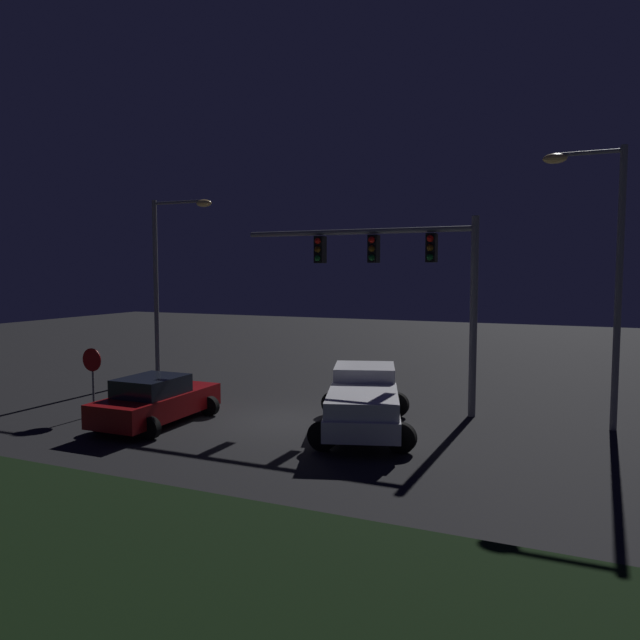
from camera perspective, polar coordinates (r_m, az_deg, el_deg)
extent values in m
plane|color=black|center=(19.11, -4.17, -9.63)|extent=(80.00, 80.00, 0.00)
cube|color=silver|center=(17.64, 4.21, -8.58)|extent=(3.56, 5.75, 0.55)
cube|color=silver|center=(18.66, 4.31, -5.66)|extent=(2.33, 2.37, 0.85)
cube|color=black|center=(18.64, 4.31, -5.27)|extent=(2.14, 1.99, 0.51)
cube|color=silver|center=(16.48, 4.13, -7.74)|extent=(2.75, 3.47, 0.45)
cylinder|color=black|center=(19.65, 1.30, -8.03)|extent=(0.80, 0.22, 0.80)
cylinder|color=black|center=(19.60, 7.38, -8.09)|extent=(0.80, 0.22, 0.80)
cylinder|color=black|center=(15.89, 0.24, -11.08)|extent=(0.80, 0.22, 0.80)
cylinder|color=black|center=(15.84, 7.83, -11.17)|extent=(0.80, 0.22, 0.80)
cube|color=maroon|center=(19.23, -15.38, -7.83)|extent=(1.83, 4.41, 0.70)
cube|color=black|center=(18.92, -15.89, -6.11)|extent=(1.61, 2.01, 0.55)
cylinder|color=black|center=(21.00, -14.80, -7.58)|extent=(0.64, 0.22, 0.64)
cylinder|color=black|center=(19.95, -10.57, -8.15)|extent=(0.64, 0.22, 0.64)
cylinder|color=black|center=(18.79, -20.46, -9.16)|extent=(0.64, 0.22, 0.64)
cylinder|color=black|center=(17.60, -16.04, -9.97)|extent=(0.64, 0.22, 0.64)
cylinder|color=slate|center=(19.75, 14.56, 0.26)|extent=(0.24, 0.24, 6.50)
cylinder|color=slate|center=(20.78, 3.35, 8.47)|extent=(8.20, 0.18, 0.18)
cube|color=black|center=(19.98, 10.69, 6.83)|extent=(0.32, 0.44, 0.95)
sphere|color=red|center=(19.77, 10.55, 7.73)|extent=(0.22, 0.22, 0.22)
sphere|color=#59380A|center=(19.76, 10.54, 6.86)|extent=(0.22, 0.22, 0.22)
sphere|color=#0C4719|center=(19.75, 10.53, 5.99)|extent=(0.22, 0.22, 0.22)
cube|color=black|center=(20.51, 5.19, 6.83)|extent=(0.32, 0.44, 0.95)
sphere|color=red|center=(20.31, 5.00, 7.70)|extent=(0.22, 0.22, 0.22)
sphere|color=#59380A|center=(20.30, 4.99, 6.86)|extent=(0.22, 0.22, 0.22)
sphere|color=#0C4719|center=(20.29, 4.98, 6.01)|extent=(0.22, 0.22, 0.22)
cube|color=black|center=(21.22, 0.02, 6.78)|extent=(0.32, 0.44, 0.95)
sphere|color=red|center=(21.03, -0.23, 7.61)|extent=(0.22, 0.22, 0.22)
sphere|color=#59380A|center=(21.01, -0.23, 6.80)|extent=(0.22, 0.22, 0.22)
sphere|color=#0C4719|center=(21.00, -0.23, 5.98)|extent=(0.22, 0.22, 0.22)
cylinder|color=slate|center=(26.97, -15.49, 2.76)|extent=(0.20, 0.20, 7.82)
cylinder|color=slate|center=(26.34, -13.45, 10.96)|extent=(2.57, 0.12, 0.12)
ellipsoid|color=#F9CC72|center=(25.58, -11.10, 10.96)|extent=(0.70, 0.44, 0.30)
cylinder|color=slate|center=(19.46, 26.79, 2.59)|extent=(0.20, 0.20, 8.36)
cylinder|color=slate|center=(19.74, 24.45, 14.44)|extent=(1.86, 0.12, 0.12)
ellipsoid|color=#F9CC72|center=(19.73, 21.66, 14.24)|extent=(0.70, 0.44, 0.30)
cylinder|color=slate|center=(20.87, -20.99, -5.62)|extent=(0.07, 0.07, 2.20)
cylinder|color=#B20C0F|center=(20.73, -21.10, -3.59)|extent=(0.76, 0.03, 0.76)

